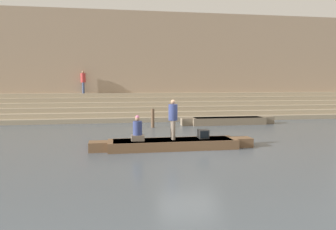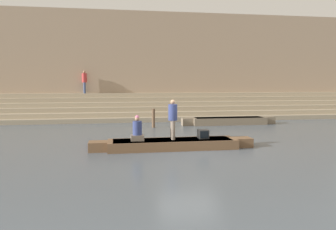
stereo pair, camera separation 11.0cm
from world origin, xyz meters
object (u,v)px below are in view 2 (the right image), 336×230
(person_standing, at_px, (173,117))
(moored_boat_shore, at_px, (229,121))
(mooring_post, at_px, (153,118))
(person_on_steps, at_px, (84,80))
(person_rowing, at_px, (137,131))
(tv_set, at_px, (203,134))
(rowboat_main, at_px, (173,144))

(person_standing, distance_m, moored_boat_shore, 8.84)
(mooring_post, bearing_deg, person_on_steps, 126.51)
(person_rowing, height_order, person_on_steps, person_on_steps)
(person_rowing, bearing_deg, mooring_post, 91.12)
(person_rowing, xyz_separation_m, mooring_post, (1.42, 6.63, -0.22))
(person_standing, height_order, moored_boat_shore, person_standing)
(person_standing, xyz_separation_m, moored_boat_shore, (4.99, 7.21, -1.07))
(person_rowing, height_order, moored_boat_shore, person_rowing)
(person_rowing, bearing_deg, tv_set, 15.77)
(person_rowing, relative_size, tv_set, 2.42)
(person_rowing, xyz_separation_m, tv_set, (2.77, 0.12, -0.22))
(moored_boat_shore, xyz_separation_m, person_on_steps, (-9.63, 5.58, 2.66))
(person_standing, relative_size, tv_set, 3.84)
(person_standing, distance_m, tv_set, 1.51)
(person_standing, distance_m, person_rowing, 1.56)
(mooring_post, bearing_deg, moored_boat_shore, 7.18)
(person_rowing, height_order, tv_set, person_rowing)
(person_on_steps, bearing_deg, person_rowing, -170.74)
(rowboat_main, xyz_separation_m, mooring_post, (-0.03, 6.61, 0.36))
(person_standing, distance_m, person_on_steps, 13.70)
(rowboat_main, bearing_deg, person_on_steps, 111.31)
(mooring_post, bearing_deg, rowboat_main, -89.75)
(rowboat_main, distance_m, person_on_steps, 13.90)
(tv_set, bearing_deg, person_rowing, 176.59)
(tv_set, distance_m, mooring_post, 6.65)
(mooring_post, bearing_deg, tv_set, -78.27)
(person_rowing, relative_size, mooring_post, 0.91)
(tv_set, relative_size, moored_boat_shore, 0.07)
(rowboat_main, distance_m, person_rowing, 1.56)
(mooring_post, height_order, person_on_steps, person_on_steps)
(rowboat_main, distance_m, tv_set, 1.38)
(rowboat_main, xyz_separation_m, person_rowing, (-1.45, -0.02, 0.58))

